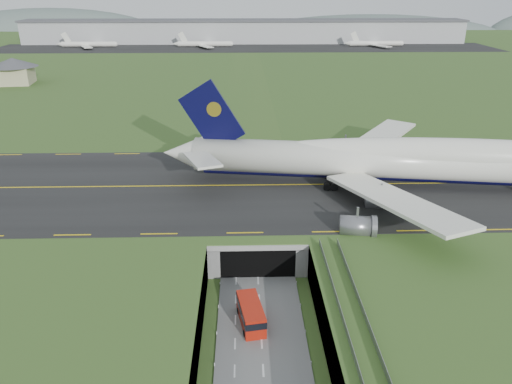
{
  "coord_description": "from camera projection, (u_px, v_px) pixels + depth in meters",
  "views": [
    {
      "loc": [
        -2.19,
        -60.66,
        43.69
      ],
      "look_at": [
        0.02,
        20.0,
        10.04
      ],
      "focal_mm": 35.0,
      "sensor_mm": 36.0,
      "label": 1
    }
  ],
  "objects": [
    {
      "name": "ground",
      "position": [
        260.0,
        308.0,
        72.84
      ],
      "size": [
        900.0,
        900.0,
        0.0
      ],
      "primitive_type": "plane",
      "color": "#335723",
      "rests_on": "ground"
    },
    {
      "name": "airfield_deck",
      "position": [
        260.0,
        291.0,
        71.68
      ],
      "size": [
        800.0,
        800.0,
        6.0
      ],
      "primitive_type": "cube",
      "color": "gray",
      "rests_on": "ground"
    },
    {
      "name": "trench_road",
      "position": [
        262.0,
        341.0,
        65.88
      ],
      "size": [
        12.0,
        75.0,
        0.2
      ],
      "primitive_type": "cube",
      "color": "slate",
      "rests_on": "ground"
    },
    {
      "name": "taxiway",
      "position": [
        254.0,
        185.0,
        100.94
      ],
      "size": [
        800.0,
        44.0,
        0.18
      ],
      "primitive_type": "cube",
      "color": "black",
      "rests_on": "airfield_deck"
    },
    {
      "name": "tunnel_portal",
      "position": [
        256.0,
        235.0,
        86.97
      ],
      "size": [
        17.0,
        22.3,
        6.0
      ],
      "color": "gray",
      "rests_on": "ground"
    },
    {
      "name": "guideway",
      "position": [
        368.0,
        372.0,
        53.43
      ],
      "size": [
        3.0,
        53.0,
        7.05
      ],
      "color": "#A8A8A3",
      "rests_on": "ground"
    },
    {
      "name": "jumbo_jet",
      "position": [
        411.0,
        160.0,
        97.85
      ],
      "size": [
        102.79,
        64.1,
        21.43
      ],
      "rotation": [
        0.0,
        0.0,
        -0.15
      ],
      "color": "white",
      "rests_on": "ground"
    },
    {
      "name": "shuttle_tram",
      "position": [
        251.0,
        314.0,
        68.75
      ],
      "size": [
        4.16,
        8.08,
        3.14
      ],
      "rotation": [
        0.0,
        0.0,
        0.17
      ],
      "color": "#AF1B0B",
      "rests_on": "ground"
    },
    {
      "name": "service_building",
      "position": [
        14.0,
        69.0,
        201.43
      ],
      "size": [
        21.67,
        21.67,
        10.5
      ],
      "rotation": [
        0.0,
        0.0,
        0.13
      ],
      "color": "tan",
      "rests_on": "ground"
    },
    {
      "name": "cargo_terminal",
      "position": [
        245.0,
        31.0,
        343.7
      ],
      "size": [
        320.0,
        67.0,
        15.6
      ],
      "color": "#B2B2B2",
      "rests_on": "ground"
    },
    {
      "name": "distant_hills",
      "position": [
        312.0,
        39.0,
        472.73
      ],
      "size": [
        700.0,
        91.0,
        60.0
      ],
      "color": "#54655D",
      "rests_on": "ground"
    }
  ]
}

